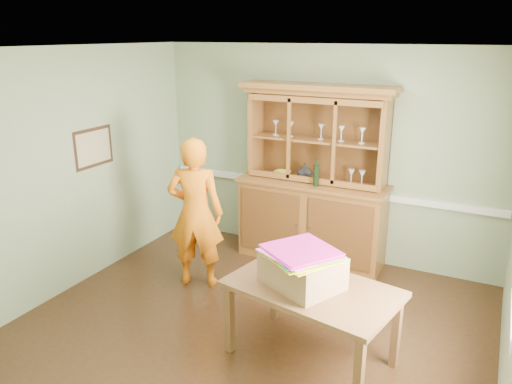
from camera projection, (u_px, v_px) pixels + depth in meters
The scene contains 12 objects.
floor at pixel (253, 325), 5.06m from camera, with size 4.50×4.50×0.00m, color #3F2814.
ceiling at pixel (253, 48), 4.23m from camera, with size 4.50×4.50×0.00m, color white.
wall_back at pixel (324, 154), 6.35m from camera, with size 4.50×4.50×0.00m, color gray.
wall_left at pixel (75, 170), 5.61m from camera, with size 4.00×4.00×0.00m, color gray.
wall_front at pixel (99, 294), 2.94m from camera, with size 4.50×4.50×0.00m, color gray.
chair_rail at pixel (322, 188), 6.46m from camera, with size 4.41×0.05×0.08m, color silver.
framed_map at pixel (94, 148), 5.79m from camera, with size 0.03×0.60×0.46m.
china_hutch at pixel (313, 201), 6.32m from camera, with size 1.91×0.63×2.24m.
dining_table at pixel (312, 295), 4.35m from camera, with size 1.59×1.13×0.72m.
cardboard_box at pixel (302, 269), 4.31m from camera, with size 0.63×0.50×0.29m, color #99724F.
kite_stack at pixel (302, 252), 4.22m from camera, with size 0.73×0.73×0.06m.
person at pixel (196, 213), 5.64m from camera, with size 0.64×0.42×1.75m, color orange.
Camera 1 is at (2.00, -3.92, 2.82)m, focal length 35.00 mm.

